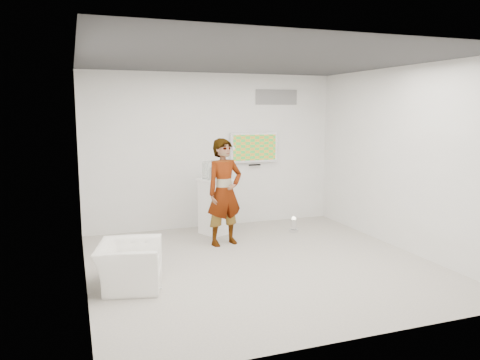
{
  "coord_description": "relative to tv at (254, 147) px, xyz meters",
  "views": [
    {
      "loc": [
        -2.58,
        -6.28,
        2.3
      ],
      "look_at": [
        -0.11,
        0.6,
        1.2
      ],
      "focal_mm": 35.0,
      "sensor_mm": 36.0,
      "label": 1
    }
  ],
  "objects": [
    {
      "name": "person",
      "position": [
        -1.04,
        -1.28,
        -0.64
      ],
      "size": [
        0.75,
        0.58,
        1.82
      ],
      "primitive_type": "imported",
      "rotation": [
        0.0,
        0.0,
        0.24
      ],
      "color": "white",
      "rests_on": "room"
    },
    {
      "name": "tv",
      "position": [
        0.0,
        0.0,
        0.0
      ],
      "size": [
        1.0,
        0.08,
        0.6
      ],
      "primitive_type": "cube",
      "color": "silver",
      "rests_on": "room"
    },
    {
      "name": "room",
      "position": [
        -0.85,
        -2.45,
        -0.05
      ],
      "size": [
        5.01,
        5.01,
        3.0
      ],
      "color": "#BAB3AA",
      "rests_on": "ground"
    },
    {
      "name": "console",
      "position": [
        -0.99,
        -0.54,
        -0.41
      ],
      "size": [
        0.07,
        0.16,
        0.21
      ],
      "primitive_type": "cube",
      "rotation": [
        0.0,
        0.0,
        0.16
      ],
      "color": "white",
      "rests_on": "pedestal"
    },
    {
      "name": "logo_decal",
      "position": [
        0.5,
        0.04,
        1.0
      ],
      "size": [
        0.9,
        0.02,
        0.3
      ],
      "primitive_type": "cube",
      "color": "slate",
      "rests_on": "room"
    },
    {
      "name": "pedestal",
      "position": [
        -0.99,
        -0.54,
        -1.03
      ],
      "size": [
        0.66,
        0.66,
        1.04
      ],
      "primitive_type": "cube",
      "rotation": [
        0.0,
        0.0,
        0.4
      ],
      "color": "white",
      "rests_on": "room"
    },
    {
      "name": "armchair",
      "position": [
        -2.81,
        -2.73,
        -1.26
      ],
      "size": [
        0.98,
        1.06,
        0.59
      ],
      "primitive_type": "imported",
      "rotation": [
        0.0,
        0.0,
        1.34
      ],
      "color": "white",
      "rests_on": "room"
    },
    {
      "name": "floor_uplight",
      "position": [
        0.44,
        -0.96,
        -1.41
      ],
      "size": [
        0.2,
        0.2,
        0.28
      ],
      "primitive_type": "cylinder",
      "rotation": [
        0.0,
        0.0,
        0.09
      ],
      "color": "silver",
      "rests_on": "room"
    },
    {
      "name": "vitrine",
      "position": [
        -0.99,
        -0.54,
        -0.35
      ],
      "size": [
        0.45,
        0.45,
        0.32
      ],
      "primitive_type": "cube",
      "rotation": [
        0.0,
        0.0,
        0.57
      ],
      "color": "white",
      "rests_on": "pedestal"
    },
    {
      "name": "wii_remote",
      "position": [
        -0.83,
        -1.07,
        0.09
      ],
      "size": [
        0.06,
        0.15,
        0.04
      ],
      "primitive_type": "cube",
      "rotation": [
        0.0,
        0.0,
        0.18
      ],
      "color": "white",
      "rests_on": "person"
    }
  ]
}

